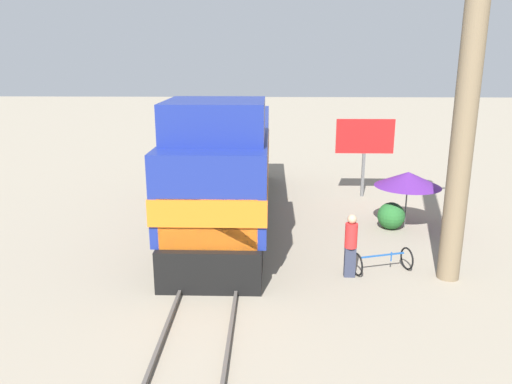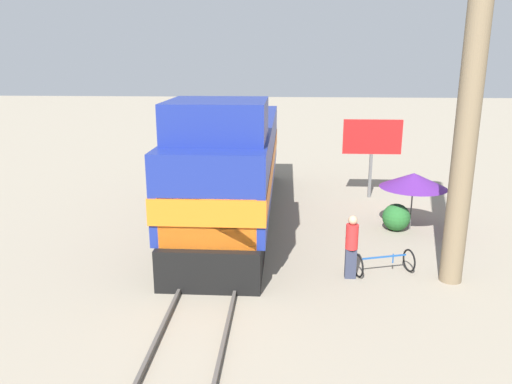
{
  "view_description": "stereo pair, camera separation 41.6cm",
  "coord_description": "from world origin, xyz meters",
  "views": [
    {
      "loc": [
        1.56,
        -15.63,
        5.91
      ],
      "look_at": [
        1.2,
        -3.1,
        2.49
      ],
      "focal_mm": 35.0,
      "sensor_mm": 36.0,
      "label": 1
    },
    {
      "loc": [
        1.97,
        -15.62,
        5.91
      ],
      "look_at": [
        1.2,
        -3.1,
        2.49
      ],
      "focal_mm": 35.0,
      "sensor_mm": 36.0,
      "label": 2
    }
  ],
  "objects": [
    {
      "name": "shrub_cluster",
      "position": [
        5.84,
        1.2,
        0.48
      ],
      "size": [
        0.96,
        0.96,
        0.96
      ],
      "primitive_type": "sphere",
      "color": "#236028",
      "rests_on": "ground_plane"
    },
    {
      "name": "bicycle",
      "position": [
        4.75,
        -2.51,
        0.34
      ],
      "size": [
        1.73,
        1.1,
        0.66
      ],
      "rotation": [
        0.0,
        0.0,
        1.87
      ],
      "color": "black",
      "rests_on": "ground_plane"
    },
    {
      "name": "billboard_sign",
      "position": [
        5.58,
        5.45,
        2.49
      ],
      "size": [
        2.45,
        0.12,
        3.36
      ],
      "color": "#595959",
      "rests_on": "ground_plane"
    },
    {
      "name": "rail_near",
      "position": [
        -0.72,
        0.0,
        0.07
      ],
      "size": [
        0.08,
        38.51,
        0.15
      ],
      "primitive_type": "cube",
      "color": "#4C4742",
      "rests_on": "ground_plane"
    },
    {
      "name": "vendor_umbrella",
      "position": [
        6.37,
        1.35,
        1.78
      ],
      "size": [
        2.3,
        2.3,
        2.04
      ],
      "color": "#4C4C4C",
      "rests_on": "ground_plane"
    },
    {
      "name": "locomotive",
      "position": [
        0.0,
        2.04,
        1.98
      ],
      "size": [
        3.01,
        13.06,
        4.72
      ],
      "color": "black",
      "rests_on": "ground_plane"
    },
    {
      "name": "person_bystander",
      "position": [
        3.78,
        -2.81,
        0.98
      ],
      "size": [
        0.34,
        0.34,
        1.8
      ],
      "color": "#2D3347",
      "rests_on": "ground_plane"
    },
    {
      "name": "rail_far",
      "position": [
        0.72,
        0.0,
        0.07
      ],
      "size": [
        0.08,
        38.51,
        0.15
      ],
      "primitive_type": "cube",
      "color": "#4C4742",
      "rests_on": "ground_plane"
    },
    {
      "name": "utility_pole",
      "position": [
        6.49,
        -2.82,
        5.76
      ],
      "size": [
        1.8,
        0.59,
        11.46
      ],
      "color": "#726047",
      "rests_on": "ground_plane"
    },
    {
      "name": "ground_plane",
      "position": [
        0.0,
        0.0,
        0.0
      ],
      "size": [
        120.0,
        120.0,
        0.0
      ],
      "primitive_type": "plane",
      "color": "gray"
    }
  ]
}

